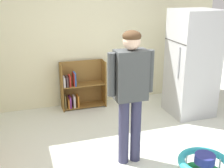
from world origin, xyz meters
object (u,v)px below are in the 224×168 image
Objects in this scene: bookshelf at (80,87)px; baby_walker at (204,167)px; refrigerator at (192,64)px; standing_person at (131,87)px.

bookshelf is 2.70m from baby_walker.
refrigerator reaches higher than bookshelf.
baby_walker is (0.68, -0.62, -0.85)m from standing_person.
refrigerator is 2.09× the size of bookshelf.
baby_walker is (0.90, -2.54, -0.22)m from bookshelf.
refrigerator is at bearing -25.70° from bookshelf.
refrigerator reaches higher than baby_walker.
standing_person is at bearing -83.41° from bookshelf.
bookshelf is (-1.76, 0.85, -0.52)m from refrigerator.
refrigerator is at bearing 35.03° from standing_person.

